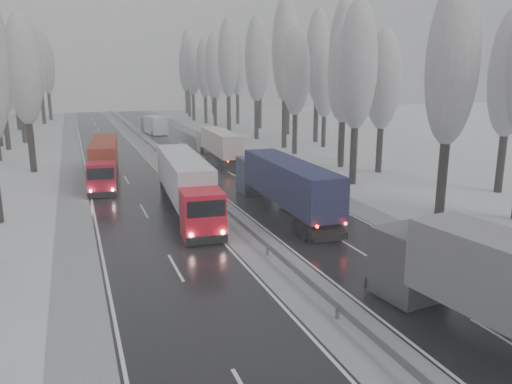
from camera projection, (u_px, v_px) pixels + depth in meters
ground at (394, 371)px, 17.32m from camera, size 260.00×260.00×0.00m
carriageway_right at (249, 184)px, 46.47m from camera, size 7.50×200.00×0.03m
carriageway_left at (134, 194)px, 42.93m from camera, size 7.50×200.00×0.03m
median_slush at (194, 189)px, 44.70m from camera, size 3.00×200.00×0.04m
shoulder_right at (297, 181)px, 48.14m from camera, size 2.40×200.00×0.04m
shoulder_left at (73, 198)px, 41.27m from camera, size 2.40×200.00×0.04m
median_guardrail at (194, 183)px, 44.55m from camera, size 0.12×200.00×0.76m
tree_16 at (452, 65)px, 34.22m from camera, size 3.60×3.60×16.53m
tree_17 at (511, 74)px, 41.27m from camera, size 3.60×3.60×15.54m
tree_18 at (357, 66)px, 44.41m from camera, size 3.60×3.60×16.58m
tree_19 at (383, 80)px, 50.22m from camera, size 3.60×3.60×14.57m
tree_20 at (344, 73)px, 53.11m from camera, size 3.60×3.60×15.71m
tree_21 at (344, 56)px, 57.08m from camera, size 3.60×3.60×18.62m
tree_22 at (296, 72)px, 62.32m from camera, size 3.60×3.60×15.86m
tree_23 at (325, 84)px, 68.42m from camera, size 3.60×3.60×13.55m
tree_24 at (285, 50)px, 66.88m from camera, size 3.60×3.60×20.49m
tree_25 at (318, 57)px, 73.01m from camera, size 3.60×3.60×19.44m
tree_26 at (256, 60)px, 76.37m from camera, size 3.60×3.60×18.78m
tree_27 at (289, 66)px, 82.60m from camera, size 3.60×3.60×17.62m
tree_28 at (228, 58)px, 85.59m from camera, size 3.60×3.60×19.62m
tree_29 at (260, 65)px, 91.95m from camera, size 3.60×3.60×18.11m
tree_30 at (214, 66)px, 94.82m from camera, size 3.60×3.60×17.86m
tree_31 at (237, 64)px, 100.36m from camera, size 3.60×3.60×18.58m
tree_32 at (205, 68)px, 101.78m from camera, size 3.60×3.60×17.33m
tree_33 at (214, 78)px, 106.93m from camera, size 3.60×3.60×14.33m
tree_34 at (192, 68)px, 107.92m from camera, size 3.60×3.60×17.63m
tree_35 at (228, 66)px, 114.58m from camera, size 3.60×3.60×18.25m
tree_36 at (188, 61)px, 116.96m from camera, size 3.60×3.60×20.23m
tree_37 at (212, 72)px, 123.53m from camera, size 3.60×3.60×16.37m
tree_38 at (186, 68)px, 127.51m from camera, size 3.60×3.60×17.97m
tree_39 at (193, 72)px, 132.37m from camera, size 3.60×3.60×16.19m
tree_62 at (24, 71)px, 50.15m from camera, size 3.60×3.60×16.04m
tree_66 at (0, 76)px, 65.85m from camera, size 3.60×3.60×15.23m
tree_68 at (17, 69)px, 72.34m from camera, size 3.60×3.60×16.65m
tree_70 at (25, 68)px, 81.56m from camera, size 3.60×3.60×17.09m
tree_72 at (14, 76)px, 89.51m from camera, size 3.60×3.60×15.11m
tree_74 at (38, 61)px, 99.99m from camera, size 3.60×3.60×19.68m
tree_76 at (46, 65)px, 109.07m from camera, size 3.60×3.60×18.55m
tree_77 at (21, 78)px, 111.46m from camera, size 3.60×3.60×14.32m
tree_78 at (30, 63)px, 113.76m from camera, size 3.60×3.60×19.55m
tree_79 at (19, 70)px, 116.84m from camera, size 3.60×3.60×17.07m
truck_blue_box at (283, 182)px, 36.39m from camera, size 2.88×15.85×4.05m
truck_cream_box at (218, 143)px, 58.98m from camera, size 2.83×14.23×3.63m
box_truck_distant at (154, 125)px, 85.24m from camera, size 3.52×8.36×3.03m
truck_red_white at (186, 181)px, 36.63m from camera, size 3.55×16.08×4.09m
truck_red_red at (104, 158)px, 48.00m from camera, size 3.75×14.68×3.73m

